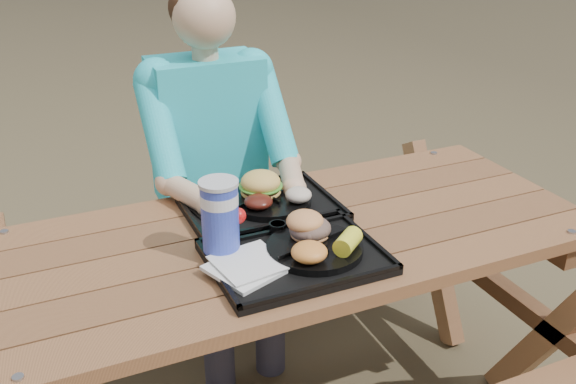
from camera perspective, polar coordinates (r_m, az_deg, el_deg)
name	(u,v)px	position (r m, az deg, el deg)	size (l,w,h in m)	color
picnic_table	(288,337)	(2.06, 0.00, -12.77)	(1.80, 1.49, 0.75)	#999999
tray_near	(295,258)	(1.72, 0.65, -5.87)	(0.45, 0.35, 0.02)	black
tray_far	(262,209)	(1.97, -2.36, -1.56)	(0.45, 0.35, 0.02)	black
plate_near	(315,248)	(1.72, 2.39, -4.99)	(0.26, 0.26, 0.02)	black
plate_far	(269,201)	(1.98, -1.67, -0.76)	(0.26, 0.26, 0.02)	black
napkin_stack	(247,267)	(1.64, -3.70, -6.65)	(0.17, 0.17, 0.02)	silver
soda_cup	(220,219)	(1.68, -6.05, -2.43)	(0.10, 0.10, 0.20)	#172DB0
condiment_bbq	(278,228)	(1.81, -0.91, -3.21)	(0.05, 0.05, 0.03)	black
condiment_mustard	(294,226)	(1.82, 0.54, -3.06)	(0.05, 0.05, 0.03)	yellow
sandwich	(310,218)	(1.73, 1.99, -2.29)	(0.11, 0.11, 0.11)	#E48F50
mac_cheese	(309,252)	(1.64, 1.91, -5.36)	(0.09, 0.09, 0.05)	#E9943D
corn_cob	(348,242)	(1.69, 5.34, -4.42)	(0.09, 0.09, 0.05)	#F9F734
cutlery_far	(209,215)	(1.92, -7.03, -2.03)	(0.03, 0.16, 0.01)	black
burger	(261,177)	(1.98, -2.46, 1.33)	(0.13, 0.13, 0.11)	#EAB752
baked_beans	(258,202)	(1.90, -2.65, -0.87)	(0.09, 0.09, 0.04)	#4C160F
potato_salad	(298,195)	(1.94, 0.93, -0.25)	(0.08, 0.08, 0.04)	beige
diner	(213,190)	(2.40, -6.71, 0.22)	(0.48, 0.84, 1.28)	teal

